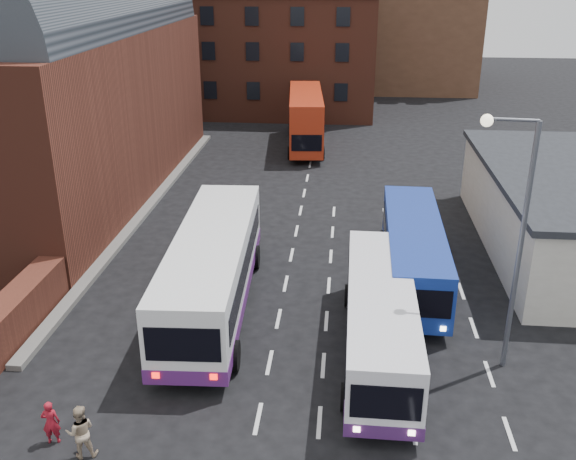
# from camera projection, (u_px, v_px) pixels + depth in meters

# --- Properties ---
(ground) EXTENTS (180.00, 180.00, 0.00)m
(ground) POSITION_uv_depth(u_px,v_px,m) (261.00, 403.00, 21.61)
(ground) COLOR black
(railway_station) EXTENTS (12.00, 28.00, 16.00)m
(railway_station) POSITION_uv_depth(u_px,v_px,m) (53.00, 71.00, 39.30)
(railway_station) COLOR #602B1E
(railway_station) RESTS_ON ground
(brick_terrace) EXTENTS (22.00, 10.00, 11.00)m
(brick_terrace) POSITION_uv_depth(u_px,v_px,m) (260.00, 56.00, 62.33)
(brick_terrace) COLOR brown
(brick_terrace) RESTS_ON ground
(castle_keep) EXTENTS (22.00, 22.00, 12.00)m
(castle_keep) POSITION_uv_depth(u_px,v_px,m) (377.00, 32.00, 79.53)
(castle_keep) COLOR brown
(castle_keep) RESTS_ON ground
(bus_white_outbound) EXTENTS (3.63, 12.75, 3.44)m
(bus_white_outbound) POSITION_uv_depth(u_px,v_px,m) (212.00, 265.00, 26.84)
(bus_white_outbound) COLOR white
(bus_white_outbound) RESTS_ON ground
(bus_white_inbound) EXTENTS (2.74, 10.55, 2.87)m
(bus_white_inbound) POSITION_uv_depth(u_px,v_px,m) (380.00, 316.00, 23.65)
(bus_white_inbound) COLOR white
(bus_white_inbound) RESTS_ON ground
(bus_blue) EXTENTS (2.89, 10.76, 2.92)m
(bus_blue) POSITION_uv_depth(u_px,v_px,m) (413.00, 249.00, 29.14)
(bus_blue) COLOR navy
(bus_blue) RESTS_ON ground
(bus_red_double) EXTENTS (3.43, 11.15, 4.40)m
(bus_red_double) POSITION_uv_depth(u_px,v_px,m) (306.00, 119.00, 51.02)
(bus_red_double) COLOR #B12C13
(bus_red_double) RESTS_ON ground
(street_lamp) EXTENTS (1.89, 0.45, 9.28)m
(street_lamp) POSITION_uv_depth(u_px,v_px,m) (514.00, 224.00, 21.58)
(street_lamp) COLOR slate
(street_lamp) RESTS_ON ground
(pedestrian_red) EXTENTS (0.61, 0.46, 1.50)m
(pedestrian_red) POSITION_uv_depth(u_px,v_px,m) (51.00, 422.00, 19.58)
(pedestrian_red) COLOR maroon
(pedestrian_red) RESTS_ON ground
(pedestrian_beige) EXTENTS (1.02, 0.89, 1.76)m
(pedestrian_beige) POSITION_uv_depth(u_px,v_px,m) (81.00, 432.00, 18.99)
(pedestrian_beige) COLOR tan
(pedestrian_beige) RESTS_ON ground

